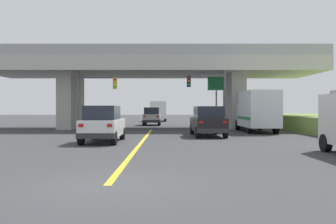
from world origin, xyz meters
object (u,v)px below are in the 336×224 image
at_px(sedan_oncoming, 152,116).
at_px(semi_truck_distant, 158,111).
at_px(box_truck, 256,111).
at_px(traffic_signal_nearside, 211,90).
at_px(traffic_signal_farside, 92,92).
at_px(suv_lead, 103,124).
at_px(suv_crossing, 207,121).
at_px(highway_sign, 216,89).

relative_size(sedan_oncoming, semi_truck_distant, 0.70).
height_order(box_truck, traffic_signal_nearside, traffic_signal_nearside).
bearing_deg(sedan_oncoming, traffic_signal_nearside, -63.93).
bearing_deg(traffic_signal_farside, suv_lead, -75.10).
height_order(suv_crossing, highway_sign, highway_sign).
distance_m(traffic_signal_nearside, semi_truck_distant, 25.11).
bearing_deg(semi_truck_distant, highway_sign, -75.28).
height_order(suv_lead, suv_crossing, same).
xyz_separation_m(traffic_signal_nearside, traffic_signal_farside, (-10.11, 0.77, -0.09)).
relative_size(suv_lead, box_truck, 0.67).
bearing_deg(traffic_signal_nearside, semi_truck_distant, 101.60).
relative_size(suv_crossing, semi_truck_distant, 0.74).
relative_size(sedan_oncoming, highway_sign, 0.94).
relative_size(box_truck, highway_sign, 1.39).
bearing_deg(traffic_signal_farside, box_truck, -8.24).
bearing_deg(box_truck, suv_crossing, -134.58).
bearing_deg(highway_sign, semi_truck_distant, 104.72).
xyz_separation_m(sedan_oncoming, semi_truck_distant, (0.42, 13.39, 0.55)).
bearing_deg(semi_truck_distant, suv_crossing, -82.26).
relative_size(traffic_signal_nearside, traffic_signal_farside, 1.05).
bearing_deg(traffic_signal_nearside, highway_sign, 73.85).
bearing_deg(suv_lead, sedan_oncoming, 85.20).
xyz_separation_m(suv_lead, highway_sign, (7.97, 12.59, 2.62)).
height_order(traffic_signal_farside, highway_sign, traffic_signal_farside).
distance_m(sedan_oncoming, traffic_signal_farside, 11.60).
height_order(traffic_signal_nearside, semi_truck_distant, traffic_signal_nearside).
xyz_separation_m(sedan_oncoming, traffic_signal_farside, (-4.65, -10.38, 2.28)).
bearing_deg(suv_lead, traffic_signal_nearside, 54.22).
bearing_deg(traffic_signal_nearside, suv_lead, -125.78).
bearing_deg(box_truck, sedan_oncoming, 125.74).
distance_m(suv_lead, traffic_signal_farside, 11.41).
bearing_deg(sedan_oncoming, suv_crossing, -74.92).
distance_m(highway_sign, semi_truck_distant, 22.82).
bearing_deg(suv_crossing, suv_lead, -146.87).
xyz_separation_m(box_truck, semi_truck_distant, (-8.46, 25.73, -0.11)).
height_order(suv_lead, semi_truck_distant, semi_truck_distant).
relative_size(traffic_signal_nearside, semi_truck_distant, 0.80).
bearing_deg(suv_lead, suv_crossing, 35.05).
relative_size(box_truck, traffic_signal_farside, 1.35).
bearing_deg(highway_sign, traffic_signal_farside, -170.64).
relative_size(suv_lead, traffic_signal_nearside, 0.86).
xyz_separation_m(sedan_oncoming, traffic_signal_nearside, (5.45, -11.15, 2.38)).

